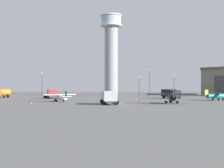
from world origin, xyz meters
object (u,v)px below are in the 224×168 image
(truck_fuel_tanker_orange, at_px, (2,93))
(light_post_north, at_px, (174,84))
(airplane_teal, at_px, (216,95))
(truck_box_black, at_px, (171,93))
(traffic_cone_near_left, at_px, (32,104))
(light_post_east, at_px, (139,84))
(control_tower, at_px, (111,50))
(truck_flatbed_red, at_px, (51,94))
(truck_box_silver, at_px, (109,97))
(traffic_cone_near_right, at_px, (136,99))
(airplane_black, at_px, (172,97))
(light_post_centre, at_px, (149,81))
(light_post_west, at_px, (42,83))
(airplane_white, at_px, (60,97))

(truck_fuel_tanker_orange, height_order, light_post_north, light_post_north)
(airplane_teal, relative_size, truck_box_black, 1.34)
(airplane_teal, height_order, traffic_cone_near_left, airplane_teal)
(airplane_teal, bearing_deg, light_post_east, 93.02)
(control_tower, xyz_separation_m, truck_flatbed_red, (-17.84, -43.64, -19.58))
(truck_box_silver, xyz_separation_m, traffic_cone_near_right, (6.56, 16.62, -1.20))
(airplane_black, distance_m, light_post_centre, 44.84)
(light_post_west, bearing_deg, light_post_centre, -5.75)
(light_post_east, xyz_separation_m, light_post_north, (12.27, -4.52, 0.02))
(light_post_east, height_order, traffic_cone_near_right, light_post_east)
(control_tower, distance_m, truck_box_silver, 77.87)
(airplane_black, distance_m, light_post_east, 50.38)
(truck_box_black, bearing_deg, control_tower, 175.08)
(airplane_white, bearing_deg, truck_fuel_tanker_orange, 0.36)
(traffic_cone_near_left, bearing_deg, airplane_black, 14.68)
(airplane_black, relative_size, traffic_cone_near_right, 15.38)
(airplane_black, relative_size, truck_box_black, 1.50)
(light_post_west, bearing_deg, traffic_cone_near_right, -46.73)
(control_tower, bearing_deg, truck_box_silver, -89.60)
(truck_flatbed_red, relative_size, light_post_north, 0.92)
(truck_fuel_tanker_orange, xyz_separation_m, light_post_north, (59.20, 9.06, 3.07))
(airplane_white, relative_size, light_post_centre, 0.74)
(truck_fuel_tanker_orange, relative_size, traffic_cone_near_left, 9.40)
(airplane_black, bearing_deg, light_post_centre, 4.91)
(airplane_black, bearing_deg, truck_box_silver, 108.47)
(truck_flatbed_red, height_order, light_post_north, light_post_north)
(traffic_cone_near_left, bearing_deg, truck_box_silver, 16.66)
(control_tower, height_order, truck_flatbed_red, control_tower)
(airplane_teal, height_order, light_post_west, light_post_west)
(airplane_black, distance_m, light_post_north, 46.90)
(light_post_north, bearing_deg, light_post_centre, -173.19)
(airplane_teal, distance_m, traffic_cone_near_left, 46.69)
(airplane_black, distance_m, truck_flatbed_red, 42.50)
(airplane_white, distance_m, light_post_centre, 44.57)
(truck_fuel_tanker_orange, height_order, traffic_cone_near_left, truck_fuel_tanker_orange)
(truck_box_silver, relative_size, light_post_centre, 0.72)
(truck_fuel_tanker_orange, distance_m, light_post_east, 48.96)
(truck_box_black, height_order, light_post_centre, light_post_centre)
(control_tower, bearing_deg, airplane_black, -79.66)
(airplane_teal, height_order, airplane_white, airplane_teal)
(traffic_cone_near_left, bearing_deg, light_post_centre, 61.96)
(light_post_east, bearing_deg, traffic_cone_near_right, -96.08)
(airplane_black, xyz_separation_m, truck_box_silver, (-12.72, -2.81, 0.13))
(truck_box_black, bearing_deg, truck_fuel_tanker_orange, -125.89)
(truck_box_silver, distance_m, traffic_cone_near_right, 17.91)
(light_post_west, relative_size, light_post_north, 1.15)
(light_post_centre, bearing_deg, truck_box_black, -72.71)
(truck_box_black, xyz_separation_m, light_post_west, (-44.49, 19.09, 3.67))
(light_post_centre, bearing_deg, airplane_white, -124.77)
(airplane_teal, relative_size, truck_box_silver, 1.29)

